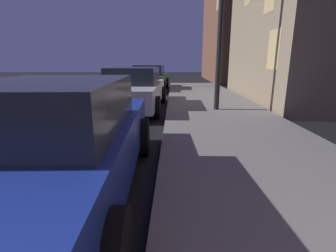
# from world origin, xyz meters

# --- Properties ---
(car_blue) EXTENTS (2.14, 4.51, 1.43)m
(car_blue) POSITION_xyz_m (2.85, 2.94, 0.71)
(car_blue) COLOR navy
(car_blue) RESTS_ON ground
(car_silver) EXTENTS (2.10, 4.59, 1.43)m
(car_silver) POSITION_xyz_m (2.85, 8.74, 0.71)
(car_silver) COLOR #B7B7BF
(car_silver) RESTS_ON ground
(car_green) EXTENTS (2.12, 4.20, 1.43)m
(car_green) POSITION_xyz_m (2.85, 14.46, 0.70)
(car_green) COLOR #19592D
(car_green) RESTS_ON ground
(building_far) EXTENTS (6.27, 10.95, 11.33)m
(building_far) POSITION_xyz_m (10.43, 22.42, 5.66)
(building_far) COLOR brown
(building_far) RESTS_ON ground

